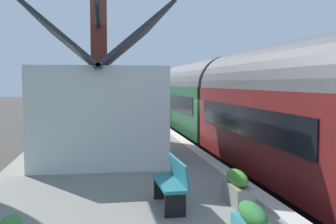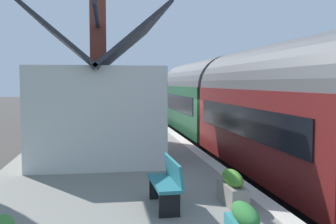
% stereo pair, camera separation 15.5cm
% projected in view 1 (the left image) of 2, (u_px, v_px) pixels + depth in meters
% --- Properties ---
extents(ground_plane, '(160.00, 160.00, 0.00)m').
position_uv_depth(ground_plane, '(206.00, 159.00, 17.17)').
color(ground_plane, '#423D38').
extents(platform, '(32.00, 5.85, 0.93)m').
position_uv_depth(platform, '(112.00, 150.00, 16.51)').
color(platform, gray).
rests_on(platform, ground).
extents(platform_edge_coping, '(32.00, 0.36, 0.02)m').
position_uv_depth(platform_edge_coping, '(179.00, 137.00, 16.91)').
color(platform_edge_coping, beige).
rests_on(platform_edge_coping, platform).
extents(rail_near, '(52.00, 0.08, 0.14)m').
position_uv_depth(rail_near, '(243.00, 156.00, 17.42)').
color(rail_near, gray).
rests_on(rail_near, ground).
extents(rail_far, '(52.00, 0.08, 0.14)m').
position_uv_depth(rail_far, '(210.00, 157.00, 17.19)').
color(rail_far, gray).
rests_on(rail_far, ground).
extents(train, '(20.23, 2.73, 4.32)m').
position_uv_depth(train, '(230.00, 106.00, 16.73)').
color(train, black).
rests_on(train, ground).
extents(station_building, '(6.83, 3.85, 5.60)m').
position_uv_depth(station_building, '(100.00, 106.00, 13.24)').
color(station_building, white).
rests_on(station_building, platform).
extents(bench_by_lamp, '(1.42, 0.49, 0.88)m').
position_uv_depth(bench_by_lamp, '(127.00, 119.00, 19.94)').
color(bench_by_lamp, '#26727F').
rests_on(bench_by_lamp, platform).
extents(bench_near_building, '(1.41, 0.48, 0.88)m').
position_uv_depth(bench_near_building, '(172.00, 181.00, 7.39)').
color(bench_near_building, '#26727F').
rests_on(bench_near_building, platform).
extents(planter_corner_building, '(0.84, 0.32, 0.59)m').
position_uv_depth(planter_corner_building, '(122.00, 119.00, 22.01)').
color(planter_corner_building, '#9E5138').
rests_on(planter_corner_building, platform).
extents(planter_bench_left, '(0.73, 0.32, 0.57)m').
position_uv_depth(planter_bench_left, '(97.00, 113.00, 27.09)').
color(planter_bench_left, gray).
rests_on(planter_bench_left, platform).
extents(planter_under_sign, '(0.50, 0.50, 0.87)m').
position_uv_depth(planter_under_sign, '(116.00, 121.00, 19.02)').
color(planter_under_sign, teal).
rests_on(planter_under_sign, platform).
extents(planter_bench_right, '(1.02, 0.32, 0.64)m').
position_uv_depth(planter_bench_right, '(237.00, 188.00, 7.59)').
color(planter_bench_right, gray).
rests_on(planter_bench_right, platform).
extents(lamp_post_platform, '(0.32, 0.50, 3.29)m').
position_uv_depth(lamp_post_platform, '(138.00, 82.00, 25.16)').
color(lamp_post_platform, black).
rests_on(lamp_post_platform, platform).
extents(station_sign_board, '(0.96, 0.06, 1.57)m').
position_uv_depth(station_sign_board, '(148.00, 102.00, 22.13)').
color(station_sign_board, black).
rests_on(station_sign_board, platform).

